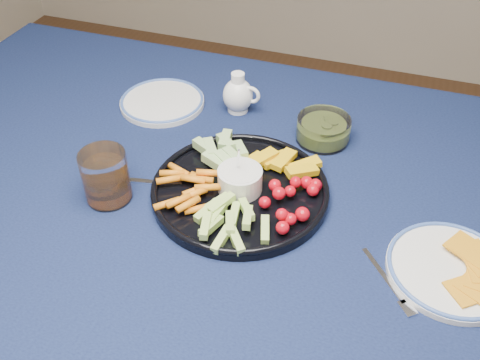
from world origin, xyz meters
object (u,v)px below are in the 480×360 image
(crudite_platter, at_px, (239,186))
(pickle_bowl, at_px, (323,130))
(creamer_pitcher, at_px, (238,95))
(juice_tumbler, at_px, (106,179))
(dining_table, at_px, (227,225))
(cheese_plate, at_px, (452,268))
(side_plate_extra, at_px, (162,101))

(crudite_platter, distance_m, pickle_bowl, 0.25)
(creamer_pitcher, height_order, juice_tumbler, juice_tumbler)
(dining_table, xyz_separation_m, pickle_bowl, (0.14, 0.23, 0.11))
(crudite_platter, height_order, juice_tumbler, crudite_platter)
(creamer_pitcher, bearing_deg, crudite_platter, -70.56)
(creamer_pitcher, height_order, cheese_plate, creamer_pitcher)
(creamer_pitcher, relative_size, cheese_plate, 0.46)
(dining_table, height_order, cheese_plate, cheese_plate)
(side_plate_extra, bearing_deg, juice_tumbler, -82.27)
(juice_tumbler, xyz_separation_m, side_plate_extra, (-0.04, 0.33, -0.04))
(creamer_pitcher, relative_size, side_plate_extra, 0.49)
(crudite_platter, bearing_deg, side_plate_extra, 138.93)
(creamer_pitcher, bearing_deg, dining_table, -75.41)
(crudite_platter, height_order, side_plate_extra, crudite_platter)
(pickle_bowl, bearing_deg, dining_table, -120.37)
(crudite_platter, xyz_separation_m, juice_tumbler, (-0.23, -0.09, 0.03))
(dining_table, relative_size, side_plate_extra, 8.33)
(pickle_bowl, xyz_separation_m, side_plate_extra, (-0.39, 0.01, -0.02))
(pickle_bowl, distance_m, juice_tumbler, 0.47)
(cheese_plate, xyz_separation_m, side_plate_extra, (-0.67, 0.31, -0.00))
(side_plate_extra, bearing_deg, cheese_plate, -24.80)
(pickle_bowl, height_order, juice_tumbler, juice_tumbler)
(crudite_platter, height_order, creamer_pitcher, crudite_platter)
(crudite_platter, relative_size, side_plate_extra, 1.71)
(cheese_plate, bearing_deg, crudite_platter, 170.12)
(pickle_bowl, distance_m, cheese_plate, 0.41)
(cheese_plate, bearing_deg, pickle_bowl, 133.52)
(crudite_platter, relative_size, creamer_pitcher, 3.52)
(dining_table, relative_size, creamer_pitcher, 17.14)
(crudite_platter, xyz_separation_m, pickle_bowl, (0.11, 0.23, 0.00))
(pickle_bowl, bearing_deg, crudite_platter, -116.52)
(dining_table, relative_size, juice_tumbler, 16.11)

